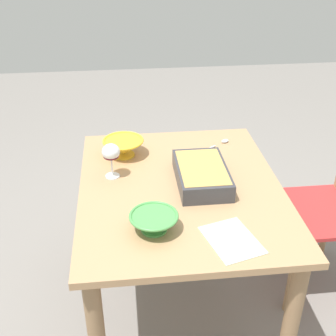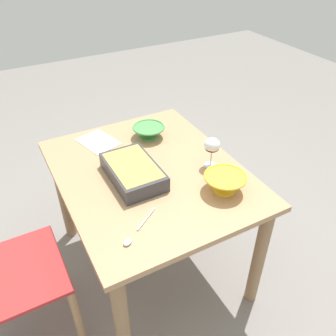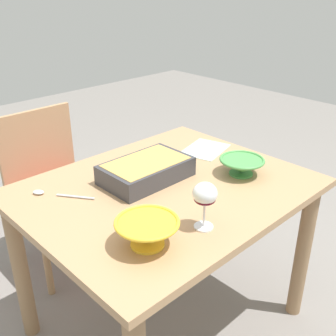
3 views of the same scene
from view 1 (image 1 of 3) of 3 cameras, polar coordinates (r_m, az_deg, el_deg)
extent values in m
plane|color=gray|center=(2.44, 1.38, -16.84)|extent=(8.00, 8.00, 0.00)
cube|color=tan|center=(1.98, 1.63, -2.69)|extent=(1.11, 0.90, 0.03)
cylinder|color=#93704E|center=(1.95, 15.54, -18.90)|extent=(0.07, 0.07, 0.70)
cylinder|color=#93704E|center=(2.65, 8.36, -3.01)|extent=(0.07, 0.07, 0.70)
cylinder|color=#93704E|center=(2.58, -8.51, -4.05)|extent=(0.07, 0.07, 0.70)
cube|color=#B22D2D|center=(2.39, 18.86, -5.33)|extent=(0.45, 0.40, 0.02)
cylinder|color=tan|center=(2.62, 12.59, -7.29)|extent=(0.04, 0.04, 0.45)
cylinder|color=tan|center=(2.33, 15.66, -13.37)|extent=(0.04, 0.04, 0.45)
cylinder|color=tan|center=(2.75, 19.90, -6.51)|extent=(0.04, 0.04, 0.45)
cylinder|color=white|center=(2.05, -7.16, -1.03)|extent=(0.07, 0.07, 0.01)
cylinder|color=white|center=(2.03, -7.24, 0.10)|extent=(0.01, 0.01, 0.09)
ellipsoid|color=white|center=(1.99, -7.39, 2.10)|extent=(0.08, 0.08, 0.07)
ellipsoid|color=#4C0A19|center=(2.00, -7.35, 1.60)|extent=(0.07, 0.07, 0.03)
cube|color=#38383D|center=(1.98, 4.37, -0.87)|extent=(0.36, 0.22, 0.08)
cube|color=tan|center=(1.96, 4.40, -0.08)|extent=(0.32, 0.20, 0.02)
cylinder|color=yellow|center=(2.22, -5.71, 1.72)|extent=(0.11, 0.11, 0.01)
cone|color=yellow|center=(2.20, -5.76, 2.67)|extent=(0.19, 0.19, 0.08)
torus|color=yellow|center=(2.19, -5.81, 3.54)|extent=(0.20, 0.20, 0.01)
cylinder|color=#4C994C|center=(1.71, -1.82, -7.89)|extent=(0.10, 0.10, 0.01)
cone|color=#4C994C|center=(1.69, -1.84, -7.00)|extent=(0.18, 0.18, 0.06)
torus|color=#4C994C|center=(1.67, -1.85, -6.20)|extent=(0.19, 0.19, 0.01)
cylinder|color=silver|center=(2.26, 4.77, 2.31)|extent=(0.09, 0.13, 0.01)
ellipsoid|color=silver|center=(2.36, 7.37, 3.49)|extent=(0.05, 0.05, 0.01)
cube|color=#B2CCB7|center=(1.68, 8.23, -9.17)|extent=(0.27, 0.23, 0.00)
camera|label=2|loc=(3.08, 11.07, 30.10)|focal=37.44mm
camera|label=3|loc=(2.77, -24.92, 21.51)|focal=43.32mm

